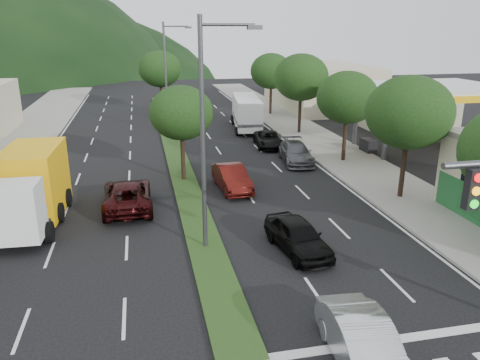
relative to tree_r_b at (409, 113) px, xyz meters
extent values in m
cube|color=gray|center=(0.50, 13.00, -4.96)|extent=(5.00, 90.00, 0.15)
cube|color=#1C3B15|center=(-12.00, 16.00, -4.98)|extent=(1.60, 56.00, 0.12)
cube|color=black|center=(-6.60, -13.65, 0.66)|extent=(0.35, 0.25, 1.05)
cube|color=silver|center=(7.00, 10.00, -0.04)|extent=(12.00, 8.00, 0.50)
cube|color=yellow|center=(7.00, 10.00, -0.39)|extent=(12.20, 8.20, 0.50)
cylinder|color=#47494C|center=(3.00, 7.50, -2.74)|extent=(0.36, 0.36, 4.60)
cylinder|color=#47494C|center=(3.00, 12.50, -2.74)|extent=(0.36, 0.36, 4.60)
cylinder|color=#47494C|center=(11.00, 12.50, -2.74)|extent=(0.36, 0.36, 4.60)
cube|color=black|center=(3.00, 10.00, -4.49)|extent=(0.80, 1.60, 1.10)
cube|color=black|center=(11.00, 10.00, -4.49)|extent=(0.80, 1.60, 1.10)
cube|color=beige|center=(7.50, 32.00, -2.44)|extent=(10.00, 16.00, 5.20)
cylinder|color=black|center=(0.00, 0.00, -2.98)|extent=(0.28, 0.28, 3.81)
ellipsoid|color=black|center=(0.00, 0.00, 0.01)|extent=(4.80, 4.80, 4.08)
cylinder|color=black|center=(0.00, 8.00, -3.09)|extent=(0.28, 0.28, 3.58)
ellipsoid|color=black|center=(0.00, 8.00, -0.28)|extent=(4.40, 4.40, 3.74)
cylinder|color=black|center=(0.00, 18.00, -2.93)|extent=(0.28, 0.28, 3.92)
ellipsoid|color=black|center=(0.00, 18.00, 0.15)|extent=(5.00, 5.00, 4.25)
cylinder|color=black|center=(0.00, 28.00, -3.04)|extent=(0.28, 0.28, 3.70)
ellipsoid|color=black|center=(0.00, 28.00, -0.13)|extent=(4.60, 4.60, 3.91)
cylinder|color=black|center=(-12.00, 6.00, -3.24)|extent=(0.28, 0.28, 3.36)
ellipsoid|color=black|center=(-12.00, 6.00, -0.60)|extent=(4.00, 4.00, 3.40)
cylinder|color=black|center=(-12.00, 32.00, -3.01)|extent=(0.28, 0.28, 3.81)
ellipsoid|color=black|center=(-12.00, 32.00, -0.02)|extent=(4.80, 4.80, 4.08)
cylinder|color=#47494C|center=(-12.00, -4.00, -0.04)|extent=(0.20, 0.20, 10.00)
cylinder|color=#47494C|center=(-10.90, -4.00, 4.56)|extent=(2.20, 0.12, 0.12)
cube|color=#47494C|center=(-9.80, -4.00, 4.46)|extent=(0.60, 0.25, 0.18)
cylinder|color=#47494C|center=(-12.00, 21.00, -0.04)|extent=(0.20, 0.20, 10.00)
cylinder|color=#47494C|center=(-10.90, 21.00, 4.56)|extent=(2.20, 0.12, 0.12)
cube|color=#47494C|center=(-9.80, 21.00, 4.46)|extent=(0.60, 0.25, 0.18)
imported|color=silver|center=(-8.60, -12.73, -4.28)|extent=(1.87, 4.66, 1.50)
imported|color=black|center=(-15.48, 1.78, -4.27)|extent=(2.62, 5.56, 1.53)
imported|color=black|center=(-8.05, -5.20, -4.30)|extent=(2.33, 4.54, 1.48)
imported|color=#4E4E53|center=(-3.49, 8.60, -4.30)|extent=(2.70, 5.28, 1.47)
imported|color=#4E110D|center=(-9.28, 3.60, -4.29)|extent=(1.90, 4.63, 1.49)
imported|color=black|center=(-4.19, 13.60, -4.40)|extent=(2.58, 4.76, 1.27)
cube|color=silver|center=(-20.29, -2.36, -3.23)|extent=(2.54, 1.91, 2.59)
cube|color=#F5B30C|center=(-20.10, 1.81, -3.12)|extent=(2.81, 4.85, 3.50)
cube|color=black|center=(-20.14, 0.90, -4.53)|extent=(2.55, 6.64, 0.34)
cylinder|color=black|center=(-18.97, -1.95, -4.53)|extent=(0.38, 1.03, 1.01)
cylinder|color=black|center=(-18.86, 0.51, -4.53)|extent=(0.38, 1.03, 1.01)
cylinder|color=black|center=(-21.45, 0.63, -4.53)|extent=(0.38, 1.03, 1.01)
cylinder|color=black|center=(-18.76, 2.74, -4.53)|extent=(0.38, 1.03, 1.01)
cylinder|color=black|center=(-21.35, 2.86, -4.53)|extent=(0.38, 1.03, 1.01)
cube|color=white|center=(-4.38, 21.04, -3.29)|extent=(3.26, 8.29, 2.69)
cube|color=slate|center=(-4.38, 21.04, -3.96)|extent=(3.32, 8.30, 0.31)
cylinder|color=black|center=(-5.07, 24.39, -4.63)|extent=(0.41, 0.84, 0.81)
cylinder|color=black|center=(-2.85, 24.10, -4.63)|extent=(0.41, 0.84, 0.81)
cylinder|color=black|center=(-5.20, 23.43, -4.63)|extent=(0.41, 0.84, 0.81)
cylinder|color=black|center=(-2.97, 23.14, -4.63)|extent=(0.41, 0.84, 0.81)
cylinder|color=black|center=(-5.86, 18.31, -4.63)|extent=(0.41, 0.84, 0.81)
cylinder|color=black|center=(-3.64, 18.02, -4.63)|extent=(0.41, 0.84, 0.81)
camera|label=1|loc=(-14.49, -23.09, 4.46)|focal=35.00mm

